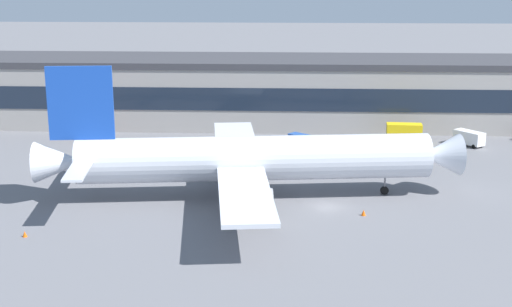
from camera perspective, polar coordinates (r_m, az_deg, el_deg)
The scene contains 10 objects.
ground_plane at distance 92.76m, azimuth 5.69°, elevation -4.25°, with size 600.00×600.00×0.00m, color slate.
terminal_building at distance 139.19m, azimuth 4.74°, elevation 4.96°, with size 173.57×18.32×12.88m.
airliner at distance 94.46m, azimuth -0.65°, elevation -0.40°, with size 56.50×48.12×17.84m.
stair_truck at distance 126.63m, azimuth 11.76°, elevation 1.64°, with size 6.13×2.75×3.55m.
crew_van at distance 128.10m, azimuth 16.64°, elevation 1.23°, with size 5.00×5.42×2.55m.
belt_loader at distance 122.42m, azimuth 4.03°, elevation 1.07°, with size 6.17×5.67×1.95m.
follow_me_car at distance 128.94m, azimuth -12.87°, elevation 1.40°, with size 4.69×4.09×1.85m.
traffic_cone_0 at distance 86.52m, azimuth -17.94°, elevation -6.12°, with size 0.55×0.55×0.68m, color #F2590C.
traffic_cone_1 at distance 88.62m, azimuth 1.20°, elevation -4.87°, with size 0.55×0.55×0.68m, color #F2590C.
traffic_cone_2 at distance 90.10m, azimuth 8.56°, elevation -4.68°, with size 0.59×0.59×0.74m, color #F2590C.
Camera 1 is at (-5.13, -87.55, 30.20)m, focal length 50.23 mm.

